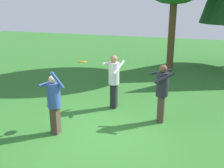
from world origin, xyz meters
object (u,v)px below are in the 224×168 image
frisbee (82,62)px  ball_orange (56,101)px  person_bystander (162,89)px  person_thrower (54,100)px  person_catcher (114,77)px

frisbee → ball_orange: (-1.44, 0.91, -1.64)m
frisbee → ball_orange: frisbee is taller
person_bystander → ball_orange: (-3.51, 0.16, -0.87)m
ball_orange → person_bystander: bearing=-2.6°
person_bystander → frisbee: (-2.07, -0.75, 0.77)m
person_thrower → person_bystander: 2.95m
ball_orange → frisbee: bearing=-32.2°
person_bystander → ball_orange: 3.62m
person_bystander → person_catcher: bearing=-38.9°
person_catcher → frisbee: 1.57m
person_thrower → person_bystander: person_thrower is taller
person_thrower → person_catcher: size_ratio=1.01×
frisbee → person_bystander: bearing=19.9°
person_catcher → ball_orange: 2.15m
person_thrower → frisbee: bearing=-0.0°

